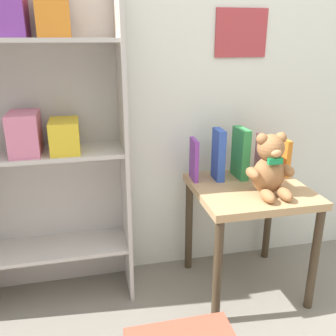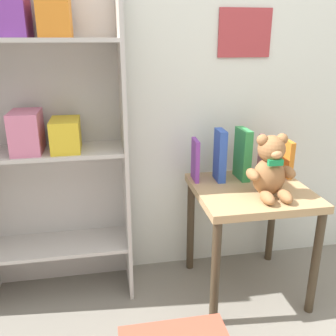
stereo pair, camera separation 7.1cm
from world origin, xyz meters
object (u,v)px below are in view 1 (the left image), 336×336
object	(u,v)px
display_table	(249,204)
book_standing_orange	(283,156)
book_standing_purple	(194,160)
teddy_bear	(270,167)
bookshelf_side	(46,129)
book_standing_blue	(218,155)
book_standing_pink	(262,156)
book_standing_green	(241,153)

from	to	relation	value
display_table	book_standing_orange	size ratio (longest dim) A/B	2.97
book_standing_purple	book_standing_orange	xyz separation A→B (m)	(0.48, -0.02, -0.01)
display_table	teddy_bear	xyz separation A→B (m)	(0.04, -0.10, 0.22)
bookshelf_side	book_standing_purple	distance (m)	0.72
book_standing_orange	bookshelf_side	bearing A→B (deg)	-179.28
display_table	teddy_bear	bearing A→B (deg)	-68.57
teddy_bear	book_standing_purple	world-z (taller)	teddy_bear
teddy_bear	book_standing_blue	world-z (taller)	teddy_bear
bookshelf_side	book_standing_pink	xyz separation A→B (m)	(1.05, -0.04, -0.19)
book_standing_orange	display_table	bearing A→B (deg)	-147.20
book_standing_blue	bookshelf_side	bearing A→B (deg)	178.99
book_standing_purple	bookshelf_side	bearing A→B (deg)	-178.95
book_standing_orange	book_standing_blue	bearing A→B (deg)	-177.27
book_standing_green	teddy_bear	bearing A→B (deg)	-82.26
teddy_bear	book_standing_orange	bearing A→B (deg)	49.71
display_table	book_standing_blue	world-z (taller)	book_standing_blue
book_standing_purple	book_standing_blue	bearing A→B (deg)	-8.23
teddy_bear	book_standing_green	size ratio (longest dim) A/B	1.12
bookshelf_side	book_standing_purple	size ratio (longest dim) A/B	7.19
book_standing_pink	book_standing_orange	distance (m)	0.12
book_standing_purple	book_standing_blue	distance (m)	0.12
teddy_bear	book_standing_blue	distance (m)	0.28
book_standing_purple	book_standing_blue	world-z (taller)	book_standing_blue
book_standing_green	bookshelf_side	bearing A→B (deg)	176.25
display_table	book_standing_purple	size ratio (longest dim) A/B	2.69
teddy_bear	book_standing_orange	distance (m)	0.31
book_standing_purple	display_table	bearing A→B (deg)	-31.39
bookshelf_side	book_standing_pink	world-z (taller)	bookshelf_side
book_standing_purple	book_standing_blue	xyz separation A→B (m)	(0.12, -0.02, 0.02)
book_standing_green	book_standing_pink	xyz separation A→B (m)	(0.12, -0.01, -0.02)
teddy_bear	book_standing_orange	size ratio (longest dim) A/B	1.52
display_table	teddy_bear	size ratio (longest dim) A/B	1.96
book_standing_blue	book_standing_pink	xyz separation A→B (m)	(0.24, -0.00, -0.02)
bookshelf_side	book_standing_green	size ratio (longest dim) A/B	5.86
book_standing_blue	teddy_bear	bearing A→B (deg)	-54.32
book_standing_orange	book_standing_purple	bearing A→B (deg)	-179.99
bookshelf_side	book_standing_pink	bearing A→B (deg)	-2.45
book_standing_pink	book_standing_orange	size ratio (longest dim) A/B	1.12
display_table	book_standing_purple	bearing A→B (deg)	145.98
teddy_bear	book_standing_purple	bearing A→B (deg)	136.91
bookshelf_side	book_standing_green	world-z (taller)	bookshelf_side
book_standing_purple	book_standing_pink	distance (m)	0.36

